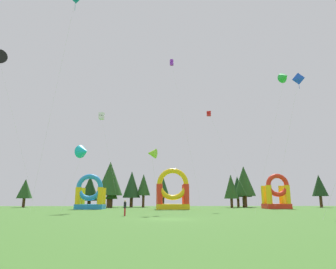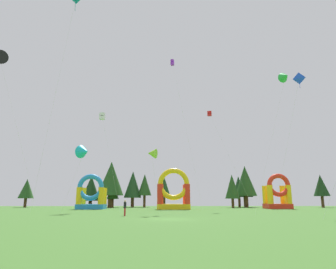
{
  "view_description": "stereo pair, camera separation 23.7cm",
  "coord_description": "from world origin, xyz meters",
  "px_view_note": "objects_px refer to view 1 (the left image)",
  "views": [
    {
      "loc": [
        -0.8,
        -28.3,
        1.73
      ],
      "look_at": [
        0.0,
        6.4,
        9.4
      ],
      "focal_mm": 31.72,
      "sensor_mm": 36.0,
      "label": 1
    },
    {
      "loc": [
        -0.56,
        -28.31,
        1.73
      ],
      "look_at": [
        0.0,
        6.4,
        9.4
      ],
      "focal_mm": 31.72,
      "sensor_mm": 36.0,
      "label": 2
    }
  ],
  "objects_px": {
    "kite_cyan_delta": "(84,152)",
    "inflatable_orange_dome": "(173,194)",
    "inflatable_red_slide": "(276,195)",
    "kite_purple_box": "(172,63)",
    "inflatable_blue_arch": "(90,196)",
    "kite_blue_diamond": "(298,80)",
    "kite_red_box": "(209,114)",
    "kite_green_delta": "(285,77)",
    "kite_lime_delta": "(152,153)",
    "person_near_camera": "(125,206)",
    "kite_white_box": "(102,116)"
  },
  "relations": [
    {
      "from": "kite_blue_diamond",
      "to": "kite_white_box",
      "type": "xyz_separation_m",
      "value": [
        -29.9,
        9.72,
        -2.81
      ]
    },
    {
      "from": "kite_red_box",
      "to": "person_near_camera",
      "type": "distance_m",
      "value": 26.81
    },
    {
      "from": "kite_cyan_delta",
      "to": "inflatable_red_slide",
      "type": "height_order",
      "value": "kite_cyan_delta"
    },
    {
      "from": "kite_lime_delta",
      "to": "kite_cyan_delta",
      "type": "distance_m",
      "value": 10.87
    },
    {
      "from": "kite_purple_box",
      "to": "kite_green_delta",
      "type": "height_order",
      "value": "kite_purple_box"
    },
    {
      "from": "kite_white_box",
      "to": "inflatable_orange_dome",
      "type": "bearing_deg",
      "value": 32.33
    },
    {
      "from": "kite_purple_box",
      "to": "inflatable_blue_arch",
      "type": "distance_m",
      "value": 29.85
    },
    {
      "from": "kite_purple_box",
      "to": "person_near_camera",
      "type": "relative_size",
      "value": 16.28
    },
    {
      "from": "kite_cyan_delta",
      "to": "person_near_camera",
      "type": "xyz_separation_m",
      "value": [
        6.93,
        -7.52,
        -7.36
      ]
    },
    {
      "from": "inflatable_blue_arch",
      "to": "kite_blue_diamond",
      "type": "bearing_deg",
      "value": -29.62
    },
    {
      "from": "kite_blue_diamond",
      "to": "kite_green_delta",
      "type": "relative_size",
      "value": 1.03
    },
    {
      "from": "inflatable_red_slide",
      "to": "kite_lime_delta",
      "type": "bearing_deg",
      "value": -136.27
    },
    {
      "from": "inflatable_red_slide",
      "to": "kite_cyan_delta",
      "type": "bearing_deg",
      "value": -151.42
    },
    {
      "from": "person_near_camera",
      "to": "inflatable_orange_dome",
      "type": "relative_size",
      "value": 0.23
    },
    {
      "from": "kite_green_delta",
      "to": "kite_purple_box",
      "type": "bearing_deg",
      "value": 134.33
    },
    {
      "from": "kite_red_box",
      "to": "inflatable_blue_arch",
      "type": "relative_size",
      "value": 2.65
    },
    {
      "from": "kite_cyan_delta",
      "to": "inflatable_blue_arch",
      "type": "xyz_separation_m",
      "value": [
        -2.62,
        16.72,
        -5.95
      ]
    },
    {
      "from": "kite_blue_diamond",
      "to": "kite_purple_box",
      "type": "bearing_deg",
      "value": 143.73
    },
    {
      "from": "kite_lime_delta",
      "to": "kite_purple_box",
      "type": "height_order",
      "value": "kite_purple_box"
    },
    {
      "from": "person_near_camera",
      "to": "inflatable_blue_arch",
      "type": "xyz_separation_m",
      "value": [
        -9.56,
        24.25,
        1.41
      ]
    },
    {
      "from": "kite_green_delta",
      "to": "kite_white_box",
      "type": "distance_m",
      "value": 29.57
    },
    {
      "from": "kite_cyan_delta",
      "to": "kite_red_box",
      "type": "bearing_deg",
      "value": 26.98
    },
    {
      "from": "kite_blue_diamond",
      "to": "kite_white_box",
      "type": "bearing_deg",
      "value": 162.0
    },
    {
      "from": "kite_white_box",
      "to": "person_near_camera",
      "type": "bearing_deg",
      "value": -67.48
    },
    {
      "from": "kite_red_box",
      "to": "inflatable_blue_arch",
      "type": "xyz_separation_m",
      "value": [
        -22.17,
        6.77,
        -14.53
      ]
    },
    {
      "from": "kite_blue_diamond",
      "to": "kite_red_box",
      "type": "distance_m",
      "value": 16.45
    },
    {
      "from": "kite_red_box",
      "to": "kite_cyan_delta",
      "type": "relative_size",
      "value": 1.86
    },
    {
      "from": "kite_cyan_delta",
      "to": "inflatable_orange_dome",
      "type": "bearing_deg",
      "value": 49.63
    },
    {
      "from": "kite_blue_diamond",
      "to": "kite_cyan_delta",
      "type": "distance_m",
      "value": 32.3
    },
    {
      "from": "kite_lime_delta",
      "to": "kite_cyan_delta",
      "type": "height_order",
      "value": "kite_cyan_delta"
    },
    {
      "from": "kite_lime_delta",
      "to": "person_near_camera",
      "type": "xyz_separation_m",
      "value": [
        -2.81,
        -2.8,
        -6.4
      ]
    },
    {
      "from": "kite_purple_box",
      "to": "kite_blue_diamond",
      "type": "bearing_deg",
      "value": -36.27
    },
    {
      "from": "kite_lime_delta",
      "to": "person_near_camera",
      "type": "height_order",
      "value": "kite_lime_delta"
    },
    {
      "from": "kite_purple_box",
      "to": "inflatable_orange_dome",
      "type": "xyz_separation_m",
      "value": [
        0.25,
        4.62,
        -24.42
      ]
    },
    {
      "from": "inflatable_red_slide",
      "to": "kite_white_box",
      "type": "bearing_deg",
      "value": -161.77
    },
    {
      "from": "kite_green_delta",
      "to": "kite_lime_delta",
      "type": "bearing_deg",
      "value": -178.64
    },
    {
      "from": "person_near_camera",
      "to": "kite_green_delta",
      "type": "bearing_deg",
      "value": -65.79
    },
    {
      "from": "kite_lime_delta",
      "to": "kite_purple_box",
      "type": "distance_m",
      "value": 25.4
    },
    {
      "from": "kite_blue_diamond",
      "to": "person_near_camera",
      "type": "height_order",
      "value": "kite_blue_diamond"
    },
    {
      "from": "kite_blue_diamond",
      "to": "inflatable_orange_dome",
      "type": "distance_m",
      "value": 29.35
    },
    {
      "from": "kite_blue_diamond",
      "to": "inflatable_orange_dome",
      "type": "xyz_separation_m",
      "value": [
        -17.44,
        17.6,
        -15.73
      ]
    },
    {
      "from": "kite_blue_diamond",
      "to": "inflatable_orange_dome",
      "type": "height_order",
      "value": "kite_blue_diamond"
    },
    {
      "from": "inflatable_red_slide",
      "to": "inflatable_orange_dome",
      "type": "bearing_deg",
      "value": -171.53
    },
    {
      "from": "kite_green_delta",
      "to": "kite_cyan_delta",
      "type": "relative_size",
      "value": 2.01
    },
    {
      "from": "kite_cyan_delta",
      "to": "inflatable_orange_dome",
      "type": "height_order",
      "value": "kite_cyan_delta"
    },
    {
      "from": "kite_green_delta",
      "to": "kite_cyan_delta",
      "type": "distance_m",
      "value": 29.62
    },
    {
      "from": "kite_blue_diamond",
      "to": "kite_cyan_delta",
      "type": "xyz_separation_m",
      "value": [
        -30.58,
        2.15,
        -10.18
      ]
    },
    {
      "from": "kite_blue_diamond",
      "to": "inflatable_red_slide",
      "type": "bearing_deg",
      "value": 80.37
    },
    {
      "from": "kite_purple_box",
      "to": "kite_white_box",
      "type": "xyz_separation_m",
      "value": [
        -12.21,
        -3.27,
        -11.5
      ]
    },
    {
      "from": "kite_white_box",
      "to": "kite_cyan_delta",
      "type": "bearing_deg",
      "value": -95.11
    }
  ]
}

